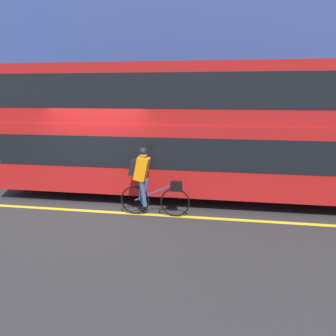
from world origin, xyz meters
The scene contains 7 objects.
ground_plane centered at (0.00, 0.00, 0.00)m, with size 80.00×80.00×0.00m, color #2D2D30.
road_center_line centered at (0.00, -0.20, 0.00)m, with size 50.00×0.14×0.01m, color yellow.
sidewalk_curb centered at (0.00, 4.43, 0.05)m, with size 60.00×1.75×0.11m.
building_facade centered at (0.00, 5.45, 4.63)m, with size 60.00×0.30×9.27m.
bus centered at (2.15, 1.48, 2.00)m, with size 10.13×2.47×3.59m.
cyclist_on_bike centered at (1.42, -0.21, 0.88)m, with size 1.68×0.32×1.65m.
street_sign_post centered at (-3.45, 4.33, 1.52)m, with size 0.36×0.09×2.52m.
Camera 1 is at (3.11, -7.46, 2.89)m, focal length 35.00 mm.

